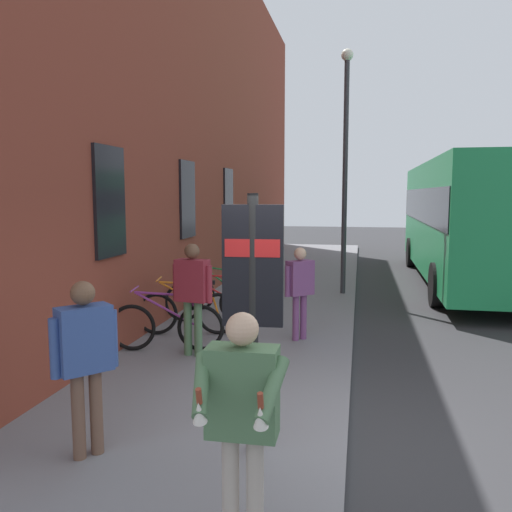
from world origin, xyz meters
name	(u,v)px	position (x,y,z in m)	size (l,w,h in m)	color
ground	(403,316)	(6.00, -1.00, 0.00)	(60.00, 60.00, 0.00)	#2D2D30
sidewalk_pavement	(285,291)	(8.00, 1.75, 0.06)	(24.00, 3.50, 0.12)	slate
station_facade	(216,113)	(8.99, 3.80, 4.68)	(22.00, 0.65, 9.36)	brown
bicycle_leaning_wall	(167,326)	(2.37, 2.79, 0.51)	(0.50, 1.75, 0.97)	black
bicycle_beside_lamp	(188,312)	(3.34, 2.78, 0.51)	(0.55, 1.74, 0.97)	black
bicycle_by_door	(211,301)	(4.28, 2.64, 0.51)	(0.48, 1.77, 0.97)	black
bicycle_far_end	(222,293)	(5.10, 2.65, 0.51)	(0.64, 1.72, 0.97)	black
transit_info_sign	(253,283)	(-0.50, 0.86, 1.72)	(0.12, 0.55, 2.40)	black
city_bus	(468,215)	(10.42, -3.00, 1.92)	(10.52, 2.71, 3.35)	#1E8C4C
pedestrian_by_facade	(300,284)	(3.39, 0.87, 1.05)	(0.46, 0.47, 1.53)	#723F72
pedestrian_near_bus	(192,288)	(2.22, 2.32, 1.14)	(0.32, 0.63, 1.68)	#4C724C
pedestrian_crossing_street	(85,351)	(-0.87, 2.33, 1.11)	(0.51, 0.48, 1.63)	brown
tourist_with_hotdogs	(242,407)	(-1.87, 0.66, 1.13)	(0.55, 0.63, 1.63)	#B2A599
street_lamp	(345,153)	(7.69, 0.30, 3.47)	(0.28, 0.28, 5.72)	#333338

